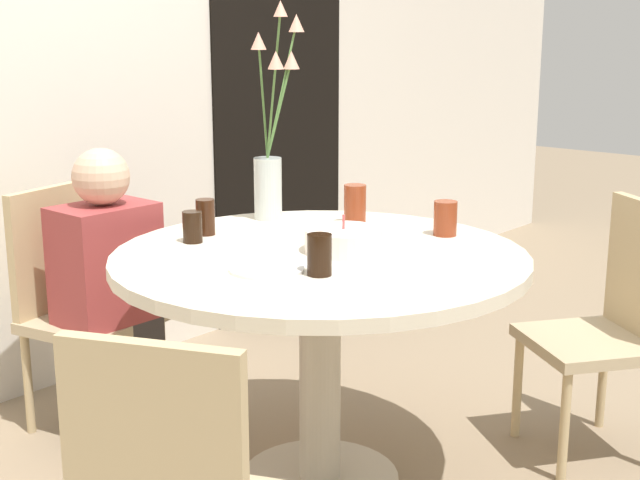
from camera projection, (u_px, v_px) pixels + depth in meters
name	position (u px, v px, depth m)	size (l,w,h in m)	color
wall_back	(52.00, 65.00, 3.48)	(8.00, 0.05, 2.60)	silver
doorway_panel	(280.00, 113.00, 4.45)	(0.90, 0.01, 2.05)	black
dining_table	(320.00, 297.00, 2.75)	(1.28, 1.28, 0.78)	beige
chair_near_front	(75.00, 295.00, 3.26)	(0.48, 0.48, 0.88)	tan
chair_right_flank	(612.00, 317.00, 3.02)	(0.56, 0.56, 0.88)	tan
birthday_cake	(343.00, 240.00, 2.73)	(0.24, 0.24, 0.12)	white
flower_vase	(272.00, 145.00, 3.13)	(0.26, 0.19, 0.76)	silver
side_plate	(267.00, 269.00, 2.52)	(0.21, 0.21, 0.01)	white
drink_glass_0	(192.00, 227.00, 2.84)	(0.06, 0.06, 0.10)	black
drink_glass_1	(445.00, 218.00, 2.93)	(0.08, 0.08, 0.11)	maroon
drink_glass_2	(205.00, 217.00, 2.94)	(0.06, 0.06, 0.12)	#33190C
drink_glass_3	(355.00, 204.00, 3.10)	(0.08, 0.08, 0.14)	maroon
drink_glass_4	(319.00, 255.00, 2.46)	(0.07, 0.07, 0.12)	black
person_guest	(108.00, 302.00, 3.18)	(0.34, 0.24, 1.04)	#383333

